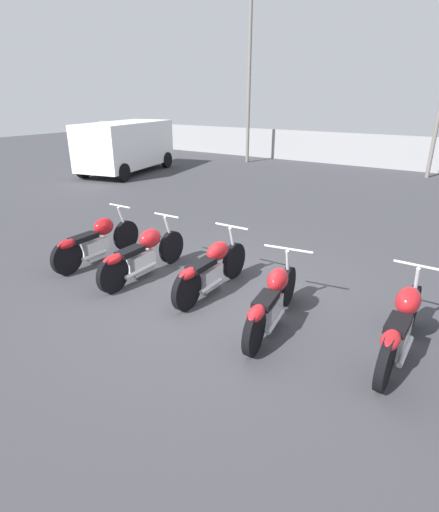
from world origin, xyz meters
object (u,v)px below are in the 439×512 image
(motorcycle_slot_1, at_px, (143,254))
(motorcycle_slot_3, at_px, (272,300))
(light_pole_left, at_px, (250,58))
(motorcycle_slot_2, at_px, (211,269))
(motorcycle_slot_4, at_px, (401,326))
(motorcycle_slot_0, at_px, (96,241))
(parked_van, at_px, (126,145))

(motorcycle_slot_1, distance_m, motorcycle_slot_3, 2.74)
(light_pole_left, relative_size, motorcycle_slot_3, 3.89)
(motorcycle_slot_2, distance_m, motorcycle_slot_4, 2.99)
(light_pole_left, bearing_deg, motorcycle_slot_2, -61.97)
(motorcycle_slot_0, xyz_separation_m, motorcycle_slot_2, (2.66, 0.16, 0.01))
(light_pole_left, distance_m, motorcycle_slot_4, 16.80)
(motorcycle_slot_3, bearing_deg, motorcycle_slot_0, 167.94)
(motorcycle_slot_0, relative_size, motorcycle_slot_3, 1.04)
(motorcycle_slot_0, distance_m, motorcycle_slot_4, 5.64)
(motorcycle_slot_3, distance_m, parked_van, 13.42)
(motorcycle_slot_2, bearing_deg, motorcycle_slot_3, -17.98)
(motorcycle_slot_1, relative_size, parked_van, 0.44)
(motorcycle_slot_3, bearing_deg, light_pole_left, 113.07)
(motorcycle_slot_2, xyz_separation_m, motorcycle_slot_4, (2.99, -0.14, 0.01))
(motorcycle_slot_2, xyz_separation_m, parked_van, (-9.60, 7.34, 0.72))
(motorcycle_slot_0, xyz_separation_m, motorcycle_slot_3, (4.00, -0.24, -0.01))
(motorcycle_slot_0, bearing_deg, motorcycle_slot_2, 2.12)
(light_pole_left, height_order, motorcycle_slot_3, light_pole_left)
(motorcycle_slot_3, height_order, motorcycle_slot_4, motorcycle_slot_4)
(motorcycle_slot_4, bearing_deg, motorcycle_slot_0, -179.41)
(motorcycle_slot_4, bearing_deg, parked_van, 149.67)
(light_pole_left, relative_size, motorcycle_slot_0, 3.75)
(light_pole_left, bearing_deg, parked_van, -116.96)
(motorcycle_slot_0, xyz_separation_m, parked_van, (-6.94, 7.50, 0.73))
(motorcycle_slot_1, relative_size, motorcycle_slot_2, 1.06)
(motorcycle_slot_0, height_order, motorcycle_slot_3, motorcycle_slot_0)
(light_pole_left, bearing_deg, motorcycle_slot_0, -72.22)
(motorcycle_slot_2, relative_size, motorcycle_slot_3, 0.99)
(light_pole_left, distance_m, motorcycle_slot_3, 16.11)
(motorcycle_slot_3, bearing_deg, motorcycle_slot_2, 154.68)
(motorcycle_slot_1, xyz_separation_m, parked_van, (-8.20, 7.50, 0.72))
(motorcycle_slot_0, xyz_separation_m, motorcycle_slot_4, (5.64, 0.02, 0.02))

